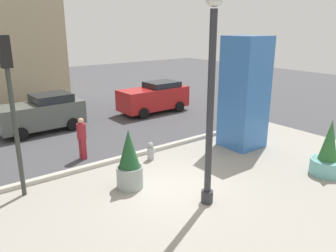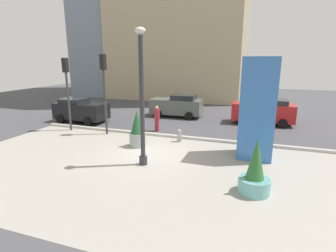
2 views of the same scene
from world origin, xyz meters
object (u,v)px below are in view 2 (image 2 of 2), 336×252
car_passing_lane (264,111)px  car_far_lane (177,106)px  car_curb_east (81,110)px  pedestrian_by_curb (157,117)px  art_pillar_blue (258,109)px  potted_plant_near_right (255,173)px  potted_plant_mid_plaza (137,131)px  traffic_light_far_side (104,82)px  traffic_light_corner (67,82)px  fire_hydrant (179,136)px  lamp_post (142,102)px

car_passing_lane → car_far_lane: (-6.67, 0.31, -0.01)m
car_curb_east → car_passing_lane: bearing=16.1°
car_far_lane → pedestrian_by_curb: size_ratio=2.45×
art_pillar_blue → pedestrian_by_curb: (-6.21, 2.86, -1.43)m
art_pillar_blue → potted_plant_near_right: 4.17m
potted_plant_mid_plaza → car_far_lane: 8.02m
art_pillar_blue → traffic_light_far_side: bearing=172.6°
traffic_light_corner → fire_hydrant: bearing=-0.8°
art_pillar_blue → car_curb_east: (-12.59, 3.48, -1.47)m
lamp_post → fire_hydrant: 4.58m
traffic_light_far_side → pedestrian_by_curb: size_ratio=2.89×
lamp_post → car_curb_east: (-7.90, 6.19, -1.96)m
traffic_light_corner → car_far_lane: traffic_light_corner is taller
lamp_post → car_curb_east: 10.23m
lamp_post → pedestrian_by_curb: (-1.52, 5.57, -1.93)m
traffic_light_far_side → pedestrian_by_curb: traffic_light_far_side is taller
car_passing_lane → pedestrian_by_curb: size_ratio=2.55×
potted_plant_mid_plaza → pedestrian_by_curb: 3.33m
traffic_light_far_side → car_far_lane: (2.67, 6.39, -2.36)m
art_pillar_blue → potted_plant_mid_plaza: art_pillar_blue is taller
fire_hydrant → traffic_light_corner: bearing=179.2°
car_passing_lane → car_curb_east: car_passing_lane is taller
car_far_lane → potted_plant_mid_plaza: bearing=-88.3°
traffic_light_corner → pedestrian_by_curb: 6.19m
potted_plant_near_right → fire_hydrant: potted_plant_near_right is taller
fire_hydrant → traffic_light_corner: traffic_light_corner is taller
car_curb_east → potted_plant_near_right: bearing=-30.0°
lamp_post → potted_plant_mid_plaza: bearing=120.9°
art_pillar_blue → fire_hydrant: (-4.14, 1.08, -2.01)m
art_pillar_blue → car_passing_lane: size_ratio=1.10×
potted_plant_near_right → fire_hydrant: 6.52m
fire_hydrant → traffic_light_far_side: size_ratio=0.15×
potted_plant_mid_plaza → car_curb_east: bearing=149.0°
lamp_post → car_far_lane: lamp_post is taller
fire_hydrant → car_curb_east: bearing=164.1°
potted_plant_mid_plaza → fire_hydrant: 2.50m
potted_plant_near_right → potted_plant_mid_plaza: potted_plant_near_right is taller
traffic_light_far_side → pedestrian_by_curb: (2.75, 1.70, -2.35)m
lamp_post → art_pillar_blue: size_ratio=1.24×
traffic_light_far_side → potted_plant_near_right: bearing=-28.9°
fire_hydrant → car_far_lane: 6.84m
art_pillar_blue → car_far_lane: bearing=129.7°
art_pillar_blue → potted_plant_mid_plaza: size_ratio=2.35×
potted_plant_near_right → car_far_lane: potted_plant_near_right is taller
car_far_lane → car_curb_east: size_ratio=1.06×
art_pillar_blue → pedestrian_by_curb: art_pillar_blue is taller
potted_plant_near_right → traffic_light_corner: 13.10m
car_passing_lane → pedestrian_by_curb: car_passing_lane is taller
car_far_lane → art_pillar_blue: bearing=-50.3°
potted_plant_mid_plaza → car_far_lane: (-0.24, 8.02, 0.03)m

